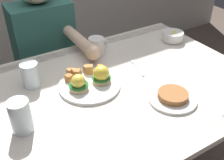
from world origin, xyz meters
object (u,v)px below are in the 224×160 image
Objects in this scene: fork at (137,67)px; dining_table at (122,102)px; water_glass_far at (21,118)px; side_plate at (173,97)px; eggs_benedict_plate at (90,81)px; fruit_bowl at (173,36)px; coffee_mug at (97,46)px; diner_person at (48,54)px; water_glass_near at (31,76)px.

dining_table is at bearing -149.39° from fork.
water_glass_far reaches higher than side_plate.
eggs_benedict_plate reaches higher than fruit_bowl.
fork is at bearing 30.61° from dining_table.
dining_table is 6.00× the size of side_plate.
diner_person is at bearing 119.53° from coffee_mug.
water_glass_near is (-0.21, 0.14, 0.02)m from eggs_benedict_plate.
water_glass_far is (-0.59, -0.14, 0.05)m from fork.
fruit_bowl is (0.48, 0.21, 0.14)m from dining_table.
water_glass_near is (-0.38, -0.10, -0.00)m from coffee_mug.
fork is (0.14, 0.08, 0.11)m from dining_table.
fruit_bowl is 0.45m from coffee_mug.
water_glass_near is at bearing 166.74° from fork.
diner_person is (-0.28, 0.52, -0.09)m from fork.
fruit_bowl reaches higher than side_plate.
water_glass_far is 0.11× the size of diner_person.
water_glass_near is 0.61m from side_plate.
water_glass_near is 0.55× the size of side_plate.
fork is 0.77× the size of side_plate.
diner_person reaches higher than eggs_benedict_plate.
coffee_mug reaches higher than dining_table.
fork is 0.28m from side_plate.
fork is at bearing -13.26° from water_glass_near.
water_glass_far is at bearing -115.80° from diner_person.
water_glass_near is (-0.48, 0.11, 0.05)m from fork.
dining_table is 0.19m from eggs_benedict_plate.
dining_table is at bearing 6.80° from water_glass_far.
eggs_benedict_plate is 0.29m from coffee_mug.
dining_table is 0.19m from fork.
fruit_bowl is at bearing 0.93° from water_glass_near.
side_plate is (0.08, -0.50, -0.04)m from coffee_mug.
water_glass_far reaches higher than fruit_bowl.
fork is 0.14× the size of diner_person.
diner_person is at bearing 107.53° from side_plate.
side_plate is 0.85m from diner_person.
water_glass_near reaches higher than coffee_mug.
diner_person reaches higher than water_glass_near.
diner_person reaches higher than fruit_bowl.
fruit_bowl is 1.08× the size of coffee_mug.
side_plate is at bearing -14.41° from water_glass_far.
fruit_bowl is at bearing -32.29° from diner_person.
diner_person reaches higher than side_plate.
water_glass_far is at bearing -144.58° from coffee_mug.
fork is (0.27, 0.02, -0.02)m from eggs_benedict_plate.
side_plate is (0.24, -0.26, -0.01)m from eggs_benedict_plate.
dining_table is 10.00× the size of fruit_bowl.
diner_person reaches higher than dining_table.
diner_person is at bearing 90.97° from eggs_benedict_plate.
dining_table is 7.78× the size of fork.
side_plate is at bearing -80.87° from coffee_mug.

